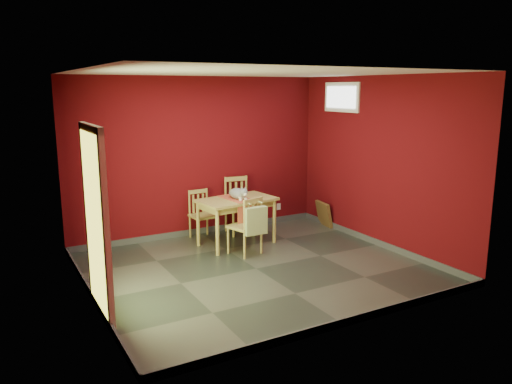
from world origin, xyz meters
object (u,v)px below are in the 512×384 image
chair_near (247,225)px  picture_frame (324,214)px  tote_bag (256,221)px  cat (238,192)px  dining_table (236,204)px  chair_far_left (202,214)px  chair_far_right (239,205)px

chair_near → picture_frame: 2.15m
tote_bag → cat: 0.78m
tote_bag → picture_frame: (1.97, 0.94, -0.35)m
dining_table → chair_far_left: (-0.36, 0.60, -0.25)m
dining_table → tote_bag: tote_bag is taller
chair_far_left → picture_frame: (2.27, -0.39, -0.20)m
picture_frame → chair_near: bearing=-160.1°
tote_bag → cat: size_ratio=1.03×
tote_bag → picture_frame: tote_bag is taller
dining_table → cat: bearing=-37.8°
dining_table → cat: cat is taller
chair_far_left → cat: size_ratio=1.76×
tote_bag → picture_frame: size_ratio=1.04×
tote_bag → chair_far_right: bearing=73.0°
chair_far_right → tote_bag: (-0.41, -1.33, 0.07)m
chair_near → picture_frame: size_ratio=1.93×
chair_far_right → picture_frame: bearing=-14.1°
tote_bag → picture_frame: bearing=25.5°
tote_bag → cat: bearing=84.1°
chair_near → cat: (0.11, 0.51, 0.42)m
chair_far_right → cat: (-0.33, -0.61, 0.38)m
chair_far_right → cat: bearing=-118.7°
chair_far_left → tote_bag: 1.37m
cat → chair_far_left: bearing=100.3°
dining_table → chair_far_right: size_ratio=1.32×
tote_bag → chair_near: bearing=100.4°
chair_far_left → dining_table: bearing=-59.2°
dining_table → cat: size_ratio=2.77×
picture_frame → tote_bag: bearing=-154.5°
chair_far_right → chair_near: size_ratio=1.09×
chair_far_right → chair_near: (-0.45, -1.12, -0.04)m
dining_table → chair_far_right: 0.71m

